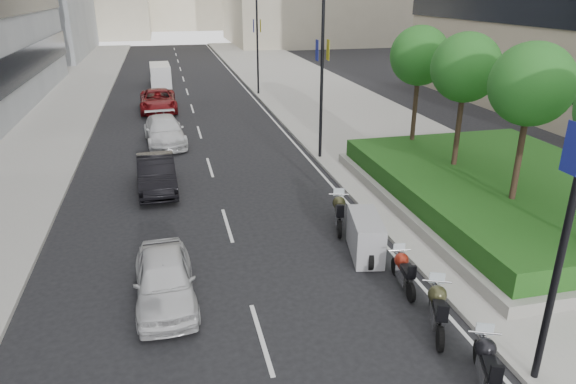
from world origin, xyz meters
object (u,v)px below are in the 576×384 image
object	(u,v)px
car_b	(157,174)
car_c	(164,131)
lamp_post_0	(572,175)
motorcycle_2	(486,365)
motorcycle_3	(437,309)
motorcycle_6	(339,212)
motorcycle_5	(365,237)
car_a	(165,279)
lamp_post_1	(319,61)
motorcycle_4	(403,271)
lamp_post_2	(255,33)
car_d	(158,100)
delivery_van	(160,76)

from	to	relation	value
car_b	car_c	distance (m)	7.46
lamp_post_0	motorcycle_2	bearing A→B (deg)	172.59
motorcycle_3	motorcycle_6	size ratio (longest dim) A/B	0.98
motorcycle_5	car_a	distance (m)	6.69
motorcycle_6	car_c	distance (m)	14.43
lamp_post_1	motorcycle_4	distance (m)	13.40
motorcycle_6	motorcycle_5	bearing A→B (deg)	-160.14
lamp_post_2	car_d	distance (m)	10.07
lamp_post_0	delivery_van	xyz separation A→B (m)	(-7.81, 41.48, -4.16)
car_b	lamp_post_2	bearing A→B (deg)	66.16
motorcycle_3	car_d	distance (m)	29.29
lamp_post_1	motorcycle_5	size ratio (longest dim) A/B	3.71
car_d	car_c	bearing A→B (deg)	-89.05
lamp_post_1	motorcycle_3	world-z (taller)	lamp_post_1
motorcycle_4	car_a	distance (m)	7.01
lamp_post_0	car_c	xyz separation A→B (m)	(-7.75, 21.88, -4.31)
motorcycle_3	car_b	distance (m)	14.06
motorcycle_4	car_c	xyz separation A→B (m)	(-6.71, 17.45, 0.22)
motorcycle_2	car_c	distance (m)	22.75
lamp_post_1	motorcycle_6	xyz separation A→B (m)	(-1.56, -8.15, -4.45)
lamp_post_1	car_c	distance (m)	10.12
motorcycle_2	car_a	size ratio (longest dim) A/B	0.50
lamp_post_0	lamp_post_2	xyz separation A→B (m)	(0.00, 35.00, 0.00)
motorcycle_5	motorcycle_4	bearing A→B (deg)	-158.35
motorcycle_4	car_d	size ratio (longest dim) A/B	0.36
motorcycle_6	delivery_van	world-z (taller)	delivery_van
motorcycle_2	car_a	bearing A→B (deg)	75.48
car_c	motorcycle_2	bearing A→B (deg)	-77.73
lamp_post_0	lamp_post_1	distance (m)	17.00
motorcycle_4	delivery_van	world-z (taller)	delivery_van
car_a	car_d	bearing A→B (deg)	88.39
car_b	car_c	world-z (taller)	car_c
car_d	motorcycle_2	bearing A→B (deg)	-78.20
car_d	delivery_van	size ratio (longest dim) A/B	1.20
lamp_post_2	motorcycle_2	world-z (taller)	lamp_post_2
car_a	lamp_post_1	bearing A→B (deg)	53.84
motorcycle_4	motorcycle_2	bearing A→B (deg)	-172.97
motorcycle_5	car_a	bearing A→B (deg)	112.12
car_c	delivery_van	bearing A→B (deg)	85.33
motorcycle_3	lamp_post_1	bearing A→B (deg)	17.93
lamp_post_2	motorcycle_5	distance (m)	28.82
lamp_post_2	motorcycle_2	xyz separation A→B (m)	(-1.06, -34.86, -4.48)
lamp_post_2	car_b	bearing A→B (deg)	-111.74
motorcycle_5	car_b	world-z (taller)	car_b
car_a	car_b	bearing A→B (deg)	89.52
delivery_van	motorcycle_3	bearing A→B (deg)	-81.96
motorcycle_3	car_c	world-z (taller)	car_c
lamp_post_0	car_a	distance (m)	10.54
car_a	car_c	distance (m)	16.57
car_b	car_c	bearing A→B (deg)	84.47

